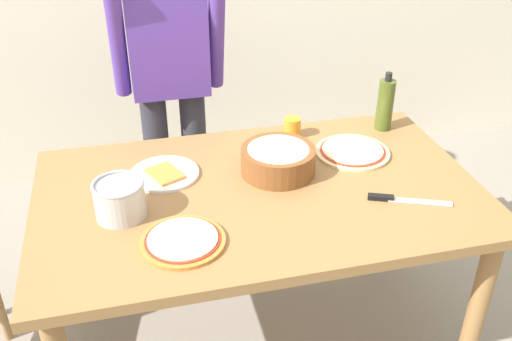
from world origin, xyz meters
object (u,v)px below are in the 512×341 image
at_px(plate_with_slice, 165,174).
at_px(chef_knife, 399,199).
at_px(olive_oil_bottle, 385,104).
at_px(steel_pot, 120,199).
at_px(pizza_raw_on_board, 353,152).
at_px(pizza_cooked_on_tray, 183,241).
at_px(person_cook, 170,73).
at_px(popcorn_bowl, 278,158).
at_px(dining_table, 259,210).
at_px(cup_orange, 292,128).

relative_size(plate_with_slice, chef_knife, 0.93).
xyz_separation_m(olive_oil_bottle, steel_pot, (-1.13, -0.39, -0.05)).
relative_size(pizza_raw_on_board, pizza_cooked_on_tray, 1.09).
relative_size(person_cook, pizza_raw_on_board, 5.45).
bearing_deg(steel_pot, pizza_raw_on_board, 13.08).
relative_size(pizza_cooked_on_tray, popcorn_bowl, 0.97).
bearing_deg(plate_with_slice, steel_pot, -126.98).
bearing_deg(person_cook, plate_with_slice, -99.61).
bearing_deg(chef_knife, steel_pot, 171.35).
bearing_deg(dining_table, olive_oil_bottle, 28.56).
xyz_separation_m(dining_table, steel_pot, (-0.49, -0.05, 0.16)).
distance_m(person_cook, cup_orange, 0.62).
bearing_deg(popcorn_bowl, person_cook, 116.24).
relative_size(plate_with_slice, popcorn_bowl, 0.93).
height_order(olive_oil_bottle, steel_pot, olive_oil_bottle).
distance_m(dining_table, person_cook, 0.83).
relative_size(steel_pot, cup_orange, 2.04).
xyz_separation_m(olive_oil_bottle, chef_knife, (-0.18, -0.54, -0.11)).
height_order(steel_pot, cup_orange, steel_pot).
bearing_deg(olive_oil_bottle, popcorn_bowl, -155.51).
bearing_deg(pizza_cooked_on_tray, steel_pot, 132.18).
bearing_deg(olive_oil_bottle, cup_orange, 177.44).
distance_m(pizza_cooked_on_tray, cup_orange, 0.82).
relative_size(popcorn_bowl, chef_knife, 1.01).
bearing_deg(olive_oil_bottle, steel_pot, -160.79).
bearing_deg(steel_pot, person_cook, 71.70).
bearing_deg(cup_orange, pizza_cooked_on_tray, -131.68).
height_order(dining_table, olive_oil_bottle, olive_oil_bottle).
relative_size(plate_with_slice, steel_pot, 1.50).
bearing_deg(plate_with_slice, chef_knife, -25.13).
xyz_separation_m(steel_pot, cup_orange, (0.72, 0.41, -0.02)).
distance_m(steel_pot, chef_knife, 0.96).
relative_size(pizza_raw_on_board, steel_pot, 1.71).
distance_m(pizza_cooked_on_tray, olive_oil_bottle, 1.12).
bearing_deg(steel_pot, olive_oil_bottle, 19.21).
height_order(pizza_cooked_on_tray, cup_orange, cup_orange).
height_order(cup_orange, chef_knife, cup_orange).
xyz_separation_m(dining_table, olive_oil_bottle, (0.64, 0.35, 0.20)).
xyz_separation_m(pizza_raw_on_board, chef_knife, (0.03, -0.36, -0.00)).
relative_size(popcorn_bowl, cup_orange, 3.29).
height_order(pizza_raw_on_board, popcorn_bowl, popcorn_bowl).
xyz_separation_m(popcorn_bowl, steel_pot, (-0.59, -0.15, 0.00)).
xyz_separation_m(person_cook, pizza_raw_on_board, (0.65, -0.59, -0.17)).
relative_size(popcorn_bowl, olive_oil_bottle, 1.09).
xyz_separation_m(dining_table, pizza_cooked_on_tray, (-0.31, -0.25, 0.10)).
xyz_separation_m(pizza_raw_on_board, popcorn_bowl, (-0.33, -0.07, 0.05)).
bearing_deg(pizza_raw_on_board, steel_pot, -166.92).
xyz_separation_m(olive_oil_bottle, cup_orange, (-0.40, 0.02, -0.07)).
xyz_separation_m(plate_with_slice, steel_pot, (-0.17, -0.22, 0.06)).
bearing_deg(plate_with_slice, pizza_cooked_on_tray, -88.17).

